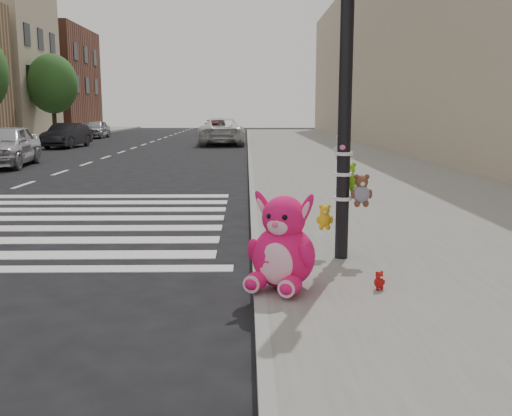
{
  "coord_description": "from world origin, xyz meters",
  "views": [
    {
      "loc": [
        1.42,
        -5.1,
        1.96
      ],
      "look_at": [
        1.54,
        1.93,
        0.75
      ],
      "focal_mm": 40.0,
      "sensor_mm": 36.0,
      "label": 1
    }
  ],
  "objects_px": {
    "signal_pole": "(346,122)",
    "red_teddy": "(379,280)",
    "car_white_near": "(222,132)",
    "car_dark_far": "(67,135)",
    "pink_bunny": "(283,249)",
    "car_silver_far": "(5,146)"
  },
  "relations": [
    {
      "from": "car_white_near",
      "to": "car_silver_far",
      "type": "bearing_deg",
      "value": 58.91
    },
    {
      "from": "signal_pole",
      "to": "red_teddy",
      "type": "bearing_deg",
      "value": -83.35
    },
    {
      "from": "pink_bunny",
      "to": "car_dark_far",
      "type": "relative_size",
      "value": 0.26
    },
    {
      "from": "pink_bunny",
      "to": "car_white_near",
      "type": "relative_size",
      "value": 0.19
    },
    {
      "from": "car_dark_far",
      "to": "pink_bunny",
      "type": "bearing_deg",
      "value": -63.11
    },
    {
      "from": "signal_pole",
      "to": "red_teddy",
      "type": "distance_m",
      "value": 2.06
    },
    {
      "from": "red_teddy",
      "to": "car_dark_far",
      "type": "bearing_deg",
      "value": 88.58
    },
    {
      "from": "red_teddy",
      "to": "pink_bunny",
      "type": "bearing_deg",
      "value": 150.73
    },
    {
      "from": "signal_pole",
      "to": "car_silver_far",
      "type": "xyz_separation_m",
      "value": [
        -9.68,
        13.28,
        -1.08
      ]
    },
    {
      "from": "pink_bunny",
      "to": "car_silver_far",
      "type": "relative_size",
      "value": 0.24
    },
    {
      "from": "car_dark_far",
      "to": "car_silver_far",
      "type": "bearing_deg",
      "value": -79.06
    },
    {
      "from": "signal_pole",
      "to": "pink_bunny",
      "type": "relative_size",
      "value": 3.9
    },
    {
      "from": "car_white_near",
      "to": "red_teddy",
      "type": "bearing_deg",
      "value": 93.65
    },
    {
      "from": "car_dark_far",
      "to": "car_white_near",
      "type": "height_order",
      "value": "car_white_near"
    },
    {
      "from": "signal_pole",
      "to": "pink_bunny",
      "type": "distance_m",
      "value": 1.96
    },
    {
      "from": "car_silver_far",
      "to": "car_dark_far",
      "type": "distance_m",
      "value": 10.41
    },
    {
      "from": "pink_bunny",
      "to": "car_silver_far",
      "type": "distance_m",
      "value": 17.0
    },
    {
      "from": "pink_bunny",
      "to": "red_teddy",
      "type": "height_order",
      "value": "pink_bunny"
    },
    {
      "from": "car_silver_far",
      "to": "pink_bunny",
      "type": "bearing_deg",
      "value": -65.22
    },
    {
      "from": "signal_pole",
      "to": "car_white_near",
      "type": "distance_m",
      "value": 26.19
    },
    {
      "from": "signal_pole",
      "to": "car_dark_far",
      "type": "xyz_separation_m",
      "value": [
        -10.71,
        23.64,
        -1.18
      ]
    },
    {
      "from": "car_dark_far",
      "to": "car_white_near",
      "type": "relative_size",
      "value": 0.72
    }
  ]
}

